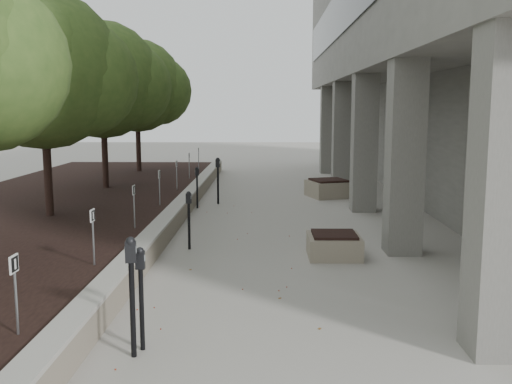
# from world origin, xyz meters

# --- Properties ---
(retaining_wall) EXTENTS (0.39, 26.00, 0.50)m
(retaining_wall) POSITION_xyz_m (-1.82, 9.00, 0.25)
(retaining_wall) COLOR gray
(retaining_wall) RESTS_ON ground
(planting_bed) EXTENTS (7.00, 26.00, 0.40)m
(planting_bed) POSITION_xyz_m (-5.50, 9.00, 0.20)
(planting_bed) COLOR black
(planting_bed) RESTS_ON ground
(crabapple_tree_3) EXTENTS (4.60, 4.00, 5.44)m
(crabapple_tree_3) POSITION_xyz_m (-4.80, 8.00, 3.12)
(crabapple_tree_3) COLOR #365320
(crabapple_tree_3) RESTS_ON planting_bed
(crabapple_tree_4) EXTENTS (4.60, 4.00, 5.44)m
(crabapple_tree_4) POSITION_xyz_m (-4.80, 13.00, 3.12)
(crabapple_tree_4) COLOR #365320
(crabapple_tree_4) RESTS_ON planting_bed
(crabapple_tree_5) EXTENTS (4.60, 4.00, 5.44)m
(crabapple_tree_5) POSITION_xyz_m (-4.80, 18.00, 3.12)
(crabapple_tree_5) COLOR #365320
(crabapple_tree_5) RESTS_ON planting_bed
(parking_sign_2) EXTENTS (0.04, 0.22, 0.96)m
(parking_sign_2) POSITION_xyz_m (-2.35, 0.50, 0.88)
(parking_sign_2) COLOR black
(parking_sign_2) RESTS_ON planting_bed
(parking_sign_3) EXTENTS (0.04, 0.22, 0.96)m
(parking_sign_3) POSITION_xyz_m (-2.35, 3.50, 0.88)
(parking_sign_3) COLOR black
(parking_sign_3) RESTS_ON planting_bed
(parking_sign_4) EXTENTS (0.04, 0.22, 0.96)m
(parking_sign_4) POSITION_xyz_m (-2.35, 6.50, 0.88)
(parking_sign_4) COLOR black
(parking_sign_4) RESTS_ON planting_bed
(parking_sign_5) EXTENTS (0.04, 0.22, 0.96)m
(parking_sign_5) POSITION_xyz_m (-2.35, 9.50, 0.88)
(parking_sign_5) COLOR black
(parking_sign_5) RESTS_ON planting_bed
(parking_sign_6) EXTENTS (0.04, 0.22, 0.96)m
(parking_sign_6) POSITION_xyz_m (-2.35, 12.50, 0.88)
(parking_sign_6) COLOR black
(parking_sign_6) RESTS_ON planting_bed
(parking_sign_7) EXTENTS (0.04, 0.22, 0.96)m
(parking_sign_7) POSITION_xyz_m (-2.35, 15.50, 0.88)
(parking_sign_7) COLOR black
(parking_sign_7) RESTS_ON planting_bed
(parking_sign_8) EXTENTS (0.04, 0.22, 0.96)m
(parking_sign_8) POSITION_xyz_m (-2.35, 18.50, 0.88)
(parking_sign_8) COLOR black
(parking_sign_8) RESTS_ON planting_bed
(parking_meter_1) EXTENTS (0.13, 0.09, 1.33)m
(parking_meter_1) POSITION_xyz_m (-1.00, 1.01, 0.67)
(parking_meter_1) COLOR black
(parking_meter_1) RESTS_ON ground
(parking_meter_2) EXTENTS (0.16, 0.12, 1.51)m
(parking_meter_2) POSITION_xyz_m (-1.07, 0.80, 0.75)
(parking_meter_2) COLOR black
(parking_meter_2) RESTS_ON ground
(parking_meter_3) EXTENTS (0.14, 0.11, 1.27)m
(parking_meter_3) POSITION_xyz_m (-1.11, 6.21, 0.63)
(parking_meter_3) COLOR black
(parking_meter_3) RESTS_ON ground
(parking_meter_4) EXTENTS (0.17, 0.14, 1.48)m
(parking_meter_4) POSITION_xyz_m (-0.98, 12.10, 0.74)
(parking_meter_4) COLOR black
(parking_meter_4) RESTS_ON ground
(parking_meter_5) EXTENTS (0.15, 0.13, 1.26)m
(parking_meter_5) POSITION_xyz_m (-1.55, 11.30, 0.63)
(parking_meter_5) COLOR black
(parking_meter_5) RESTS_ON ground
(planter_front) EXTENTS (1.07, 1.07, 0.49)m
(planter_front) POSITION_xyz_m (1.94, 5.64, 0.25)
(planter_front) COLOR gray
(planter_front) RESTS_ON ground
(planter_back) EXTENTS (1.64, 1.64, 0.61)m
(planter_back) POSITION_xyz_m (2.69, 13.65, 0.30)
(planter_back) COLOR gray
(planter_back) RESTS_ON ground
(berry_scatter) EXTENTS (3.30, 14.10, 0.02)m
(berry_scatter) POSITION_xyz_m (-0.10, 5.00, 0.01)
(berry_scatter) COLOR maroon
(berry_scatter) RESTS_ON ground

